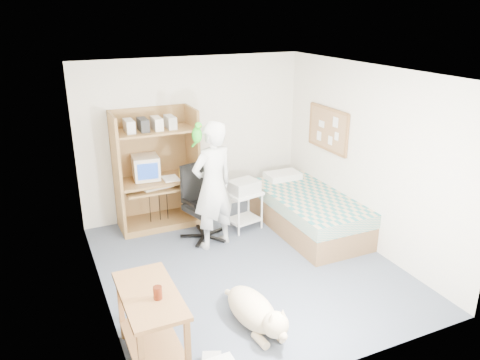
% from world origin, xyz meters
% --- Properties ---
extents(floor, '(4.00, 4.00, 0.00)m').
position_xyz_m(floor, '(0.00, 0.00, 0.00)').
color(floor, '#4B5666').
rests_on(floor, ground).
extents(wall_back, '(3.60, 0.02, 2.50)m').
position_xyz_m(wall_back, '(0.00, 2.00, 1.25)').
color(wall_back, white).
rests_on(wall_back, floor).
extents(wall_right, '(0.02, 4.00, 2.50)m').
position_xyz_m(wall_right, '(1.80, 0.00, 1.25)').
color(wall_right, white).
rests_on(wall_right, floor).
extents(wall_left, '(0.02, 4.00, 2.50)m').
position_xyz_m(wall_left, '(-1.80, 0.00, 1.25)').
color(wall_left, white).
rests_on(wall_left, floor).
extents(ceiling, '(3.60, 4.00, 0.02)m').
position_xyz_m(ceiling, '(0.00, 0.00, 2.50)').
color(ceiling, white).
rests_on(ceiling, wall_back).
extents(computer_hutch, '(1.20, 0.63, 1.80)m').
position_xyz_m(computer_hutch, '(-0.70, 1.74, 0.82)').
color(computer_hutch, brown).
rests_on(computer_hutch, floor).
extents(bed, '(1.02, 2.02, 0.66)m').
position_xyz_m(bed, '(1.30, 0.62, 0.29)').
color(bed, brown).
rests_on(bed, floor).
extents(side_desk, '(0.50, 1.00, 0.75)m').
position_xyz_m(side_desk, '(-1.55, -1.20, 0.49)').
color(side_desk, brown).
rests_on(side_desk, floor).
extents(corkboard, '(0.04, 0.94, 0.66)m').
position_xyz_m(corkboard, '(1.77, 0.90, 1.45)').
color(corkboard, '#926641').
rests_on(corkboard, wall_right).
extents(office_chair, '(0.61, 0.62, 1.08)m').
position_xyz_m(office_chair, '(-0.24, 1.04, 0.39)').
color(office_chair, black).
rests_on(office_chair, floor).
extents(person, '(0.75, 0.59, 1.80)m').
position_xyz_m(person, '(-0.17, 0.73, 0.90)').
color(person, silver).
rests_on(person, floor).
extents(parrot, '(0.13, 0.23, 0.36)m').
position_xyz_m(parrot, '(-0.37, 0.75, 1.65)').
color(parrot, '#158713').
rests_on(parrot, person).
extents(dog, '(0.46, 1.17, 0.44)m').
position_xyz_m(dog, '(-0.45, -1.15, 0.19)').
color(dog, tan).
rests_on(dog, floor).
extents(printer_cart, '(0.56, 0.49, 0.59)m').
position_xyz_m(printer_cart, '(0.44, 1.05, 0.39)').
color(printer_cart, white).
rests_on(printer_cart, floor).
extents(printer, '(0.48, 0.40, 0.18)m').
position_xyz_m(printer, '(0.44, 1.05, 0.68)').
color(printer, '#BBBBB6').
rests_on(printer, printer_cart).
extents(crt_monitor, '(0.40, 0.43, 0.35)m').
position_xyz_m(crt_monitor, '(-0.85, 1.75, 0.95)').
color(crt_monitor, beige).
rests_on(crt_monitor, computer_hutch).
extents(keyboard, '(0.47, 0.23, 0.03)m').
position_xyz_m(keyboard, '(-0.72, 1.58, 0.67)').
color(keyboard, beige).
rests_on(keyboard, computer_hutch).
extents(pencil_cup, '(0.08, 0.08, 0.12)m').
position_xyz_m(pencil_cup, '(-0.33, 1.65, 0.82)').
color(pencil_cup, gold).
rests_on(pencil_cup, computer_hutch).
extents(drink_glass, '(0.08, 0.08, 0.12)m').
position_xyz_m(drink_glass, '(-1.50, -1.31, 0.81)').
color(drink_glass, '#44170A').
rests_on(drink_glass, side_desk).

